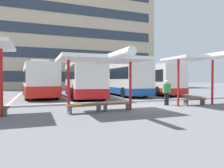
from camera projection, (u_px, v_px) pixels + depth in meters
name	position (u px, v px, depth m)	size (l,w,h in m)	color
ground_plane	(147.00, 106.00, 12.96)	(160.00, 160.00, 0.00)	slate
terminal_building	(69.00, 40.00, 43.68)	(33.62, 14.57, 23.18)	#C6B293
coach_bus_0	(39.00, 81.00, 19.92)	(3.32, 10.23, 3.45)	silver
coach_bus_1	(82.00, 79.00, 20.12)	(3.39, 11.86, 3.78)	silver
coach_bus_2	(120.00, 79.00, 22.19)	(2.56, 10.16, 3.74)	silver
coach_bus_3	(149.00, 80.00, 25.04)	(3.66, 12.64, 3.59)	silver
lane_stripe_0	(16.00, 98.00, 18.87)	(0.16, 14.00, 0.01)	white
lane_stripe_1	(62.00, 96.00, 20.36)	(0.16, 14.00, 0.01)	white
lane_stripe_2	(102.00, 95.00, 21.85)	(0.16, 14.00, 0.01)	white
lane_stripe_3	(137.00, 94.00, 23.34)	(0.16, 14.00, 0.01)	white
lane_stripe_4	(168.00, 93.00, 24.82)	(0.16, 14.00, 0.01)	white
waiting_shelter_1	(103.00, 60.00, 10.27)	(4.37, 5.24, 2.88)	red
bench_2	(85.00, 106.00, 10.18)	(1.86, 0.62, 0.45)	brown
bench_3	(117.00, 105.00, 10.95)	(1.61, 0.47, 0.45)	brown
waiting_shelter_2	(199.00, 59.00, 12.92)	(3.82, 4.30, 3.28)	red
bench_4	(194.00, 100.00, 13.34)	(1.62, 0.52, 0.45)	brown
platform_kerb	(132.00, 101.00, 15.01)	(44.00, 0.24, 0.12)	#ADADA8
waiting_passenger_0	(167.00, 91.00, 13.28)	(0.50, 0.27, 1.65)	black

